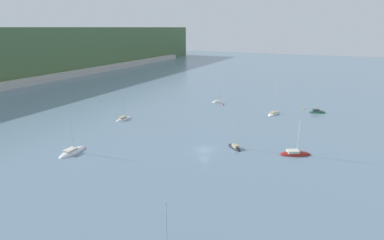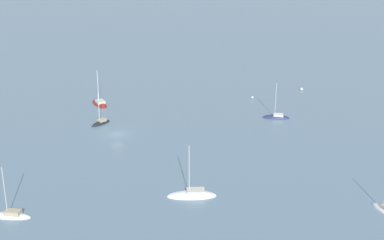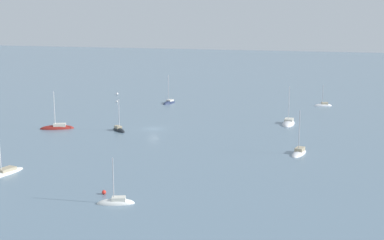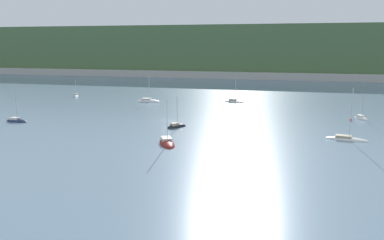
% 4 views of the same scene
% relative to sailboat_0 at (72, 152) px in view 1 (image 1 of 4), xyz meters
% --- Properties ---
extents(ground_plane, '(600.00, 600.00, 0.00)m').
position_rel_sailboat_0_xyz_m(ground_plane, '(15.46, -28.42, -0.10)').
color(ground_plane, slate).
extents(sailboat_0, '(8.24, 2.93, 9.86)m').
position_rel_sailboat_0_xyz_m(sailboat_0, '(0.00, 0.00, 0.00)').
color(sailboat_0, silver).
rests_on(sailboat_0, ground_plane).
extents(sailboat_1, '(5.84, 7.98, 9.55)m').
position_rel_sailboat_0_xyz_m(sailboat_1, '(22.17, -49.45, -0.00)').
color(sailboat_1, maroon).
rests_on(sailboat_1, ground_plane).
extents(sailboat_2, '(4.11, 6.28, 7.15)m').
position_rel_sailboat_0_xyz_m(sailboat_2, '(64.28, -51.68, 0.01)').
color(sailboat_2, '#2D6647').
rests_on(sailboat_2, ground_plane).
extents(sailboat_3, '(8.54, 3.71, 11.03)m').
position_rel_sailboat_0_xyz_m(sailboat_3, '(56.27, -37.86, 0.01)').
color(sailboat_3, white).
rests_on(sailboat_3, ground_plane).
extents(sailboat_6, '(6.86, 2.98, 8.92)m').
position_rel_sailboat_0_xyz_m(sailboat_6, '(27.89, 6.03, 0.03)').
color(sailboat_6, silver).
rests_on(sailboat_6, ground_plane).
extents(sailboat_7, '(4.59, 5.02, 7.97)m').
position_rel_sailboat_0_xyz_m(sailboat_7, '(19.85, -35.02, 0.01)').
color(sailboat_7, black).
rests_on(sailboat_7, ground_plane).
extents(sailboat_8, '(3.62, 5.47, 7.19)m').
position_rel_sailboat_0_xyz_m(sailboat_8, '(63.24, -14.22, -0.01)').
color(sailboat_8, white).
rests_on(sailboat_8, ground_plane).
extents(mooring_buoy_0, '(0.57, 0.57, 0.57)m').
position_rel_sailboat_0_xyz_m(mooring_buoy_0, '(67.08, -46.86, 0.19)').
color(mooring_buoy_0, yellow).
rests_on(mooring_buoy_0, ground_plane).
extents(mooring_buoy_3, '(0.62, 0.62, 0.62)m').
position_rel_sailboat_0_xyz_m(mooring_buoy_3, '(60.22, -17.64, 0.21)').
color(mooring_buoy_3, red).
rests_on(mooring_buoy_3, ground_plane).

